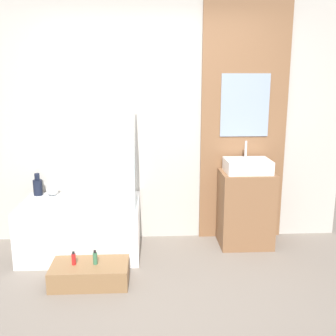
{
  "coord_description": "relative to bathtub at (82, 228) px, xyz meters",
  "views": [
    {
      "loc": [
        -0.05,
        -2.68,
        1.77
      ],
      "look_at": [
        0.12,
        0.69,
        1.0
      ],
      "focal_mm": 42.0,
      "sensor_mm": 36.0,
      "label": 1
    }
  ],
  "objects": [
    {
      "name": "vase_round_light",
      "position": [
        -0.33,
        0.26,
        0.34
      ],
      "size": [
        0.13,
        0.13,
        0.13
      ],
      "primitive_type": "sphere",
      "color": "silver",
      "rests_on": "bathtub"
    },
    {
      "name": "bottle_soap_primary",
      "position": [
        0.03,
        -0.63,
        -0.04
      ],
      "size": [
        0.04,
        0.04,
        0.12
      ],
      "color": "red",
      "rests_on": "wooden_step_bench"
    },
    {
      "name": "vanity_cabinet",
      "position": [
        1.73,
        0.14,
        0.13
      ],
      "size": [
        0.55,
        0.44,
        0.81
      ],
      "primitive_type": "cube",
      "color": "brown",
      "rests_on": "ground_plane"
    },
    {
      "name": "sink",
      "position": [
        1.73,
        0.14,
        0.6
      ],
      "size": [
        0.47,
        0.36,
        0.32
      ],
      "color": "white",
      "rests_on": "vanity_cabinet"
    },
    {
      "name": "glass_shower_screen",
      "position": [
        0.56,
        -0.08,
        0.8
      ],
      "size": [
        0.01,
        0.55,
        1.05
      ],
      "primitive_type": "cube",
      "color": "silver",
      "rests_on": "bathtub"
    },
    {
      "name": "bathtub",
      "position": [
        0.0,
        0.0,
        0.0
      ],
      "size": [
        1.18,
        0.75,
        0.55
      ],
      "color": "white",
      "rests_on": "ground_plane"
    },
    {
      "name": "ground_plane",
      "position": [
        0.75,
        -1.16,
        -0.28
      ],
      "size": [
        12.0,
        12.0,
        0.0
      ],
      "primitive_type": "plane",
      "color": "slate"
    },
    {
      "name": "wall_wood_accent",
      "position": [
        1.73,
        0.37,
        1.03
      ],
      "size": [
        0.93,
        0.04,
        2.6
      ],
      "color": "brown",
      "rests_on": "ground_plane"
    },
    {
      "name": "bottle_soap_secondary",
      "position": [
        0.22,
        -0.63,
        -0.04
      ],
      "size": [
        0.04,
        0.04,
        0.13
      ],
      "color": "#38704C",
      "rests_on": "wooden_step_bench"
    },
    {
      "name": "wall_tiled_back",
      "position": [
        0.75,
        0.42,
        1.02
      ],
      "size": [
        4.2,
        0.06,
        2.6
      ],
      "primitive_type": "cube",
      "color": "#B7B2A8",
      "rests_on": "ground_plane"
    },
    {
      "name": "wooden_step_bench",
      "position": [
        0.17,
        -0.63,
        -0.19
      ],
      "size": [
        0.68,
        0.38,
        0.18
      ],
      "primitive_type": "cube",
      "color": "olive",
      "rests_on": "ground_plane"
    },
    {
      "name": "vase_tall_dark",
      "position": [
        -0.49,
        0.28,
        0.37
      ],
      "size": [
        0.1,
        0.1,
        0.24
      ],
      "color": "black",
      "rests_on": "bathtub"
    }
  ]
}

